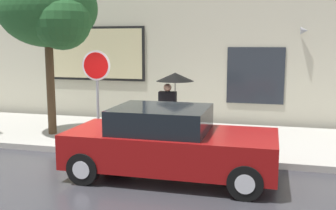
{
  "coord_description": "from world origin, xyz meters",
  "views": [
    {
      "loc": [
        3.39,
        -7.74,
        2.74
      ],
      "look_at": [
        0.91,
        1.8,
        1.2
      ],
      "focal_mm": 42.72,
      "sensor_mm": 36.0,
      "label": 1
    }
  ],
  "objects_px": {
    "parked_car": "(169,143)",
    "pedestrian_with_umbrella": "(173,87)",
    "street_tree": "(50,11)",
    "stop_sign": "(97,78)"
  },
  "relations": [
    {
      "from": "parked_car",
      "to": "pedestrian_with_umbrella",
      "type": "bearing_deg",
      "value": 102.23
    },
    {
      "from": "pedestrian_with_umbrella",
      "to": "street_tree",
      "type": "xyz_separation_m",
      "value": [
        -3.44,
        -0.06,
        1.98
      ]
    },
    {
      "from": "stop_sign",
      "to": "parked_car",
      "type": "bearing_deg",
      "value": -35.25
    },
    {
      "from": "parked_car",
      "to": "stop_sign",
      "type": "relative_size",
      "value": 1.75
    },
    {
      "from": "street_tree",
      "to": "stop_sign",
      "type": "height_order",
      "value": "street_tree"
    },
    {
      "from": "street_tree",
      "to": "stop_sign",
      "type": "bearing_deg",
      "value": -22.22
    },
    {
      "from": "parked_car",
      "to": "stop_sign",
      "type": "xyz_separation_m",
      "value": [
        -2.32,
        1.64,
        1.13
      ]
    },
    {
      "from": "pedestrian_with_umbrella",
      "to": "street_tree",
      "type": "height_order",
      "value": "street_tree"
    },
    {
      "from": "parked_car",
      "to": "street_tree",
      "type": "xyz_separation_m",
      "value": [
        -3.95,
        2.31,
        2.87
      ]
    },
    {
      "from": "pedestrian_with_umbrella",
      "to": "stop_sign",
      "type": "xyz_separation_m",
      "value": [
        -1.81,
        -0.73,
        0.24
      ]
    }
  ]
}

